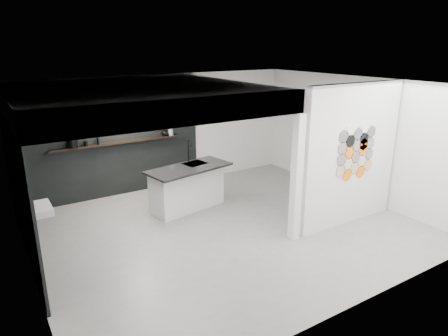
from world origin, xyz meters
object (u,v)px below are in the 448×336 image
wall_basin (38,209)px  utensil_cup (86,144)px  stockpot (72,144)px  glass_bowl (171,133)px  bottle_dark (98,141)px  partition_panel (351,155)px  kitchen_island (187,187)px  kettle (165,133)px  glass_vase (171,132)px

wall_basin → utensil_cup: bearing=57.2°
stockpot → glass_bowl: stockpot is taller
wall_basin → bottle_dark: bottle_dark is taller
bottle_dark → partition_panel: bearing=-45.0°
kitchen_island → bottle_dark: 2.29m
stockpot → kettle: 2.19m
kettle → partition_panel: bearing=-68.8°
partition_panel → kettle: (-2.23, 3.87, -0.01)m
glass_vase → bottle_dark: bearing=180.0°
wall_basin → kettle: 3.88m
partition_panel → glass_bowl: 4.39m
glass_bowl → glass_vase: bearing=0.0°
wall_basin → bottle_dark: (1.61, 2.07, 0.55)m
glass_bowl → utensil_cup: (-2.06, 0.00, 0.01)m
partition_panel → kettle: bearing=120.0°
kitchen_island → bottle_dark: size_ratio=12.81×
glass_bowl → utensil_cup: bearing=180.0°
kettle → utensil_cup: kettle is taller
stockpot → glass_bowl: size_ratio=1.79×
stockpot → glass_vase: stockpot is taller
kettle → wall_basin: bearing=-156.2°
wall_basin → stockpot: 2.38m
glass_bowl → glass_vase: glass_vase is taller
kitchen_island → stockpot: stockpot is taller
partition_panel → kettle: 4.46m
kettle → glass_vase: size_ratio=1.15×
stockpot → kettle: stockpot is taller
partition_panel → stockpot: partition_panel is taller
partition_panel → glass_bowl: bearing=118.2°
stockpot → bottle_dark: (0.56, 0.00, -0.02)m
glass_bowl → utensil_cup: size_ratio=1.19×
stockpot → glass_vase: 2.34m
stockpot → glass_bowl: 2.34m
utensil_cup → glass_bowl: bearing=0.0°
kitchen_island → kettle: size_ratio=11.16×
kitchen_island → wall_basin: bearing=179.0°
glass_vase → stockpot: bearing=180.0°
kitchen_island → stockpot: 2.68m
partition_panel → wall_basin: (-5.46, 1.80, -0.55)m
stockpot → glass_vase: bearing=0.0°
wall_basin → glass_vase: bearing=31.3°
bottle_dark → wall_basin: bearing=-127.9°
kettle → glass_bowl: 0.16m
partition_panel → kettle: partition_panel is taller
wall_basin → glass_vase: size_ratio=3.94×
partition_panel → kettle: size_ratio=16.00×
partition_panel → utensil_cup: partition_panel is taller
partition_panel → stockpot: 5.87m
glass_vase → utensil_cup: 2.06m
glass_vase → wall_basin: bearing=-148.7°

